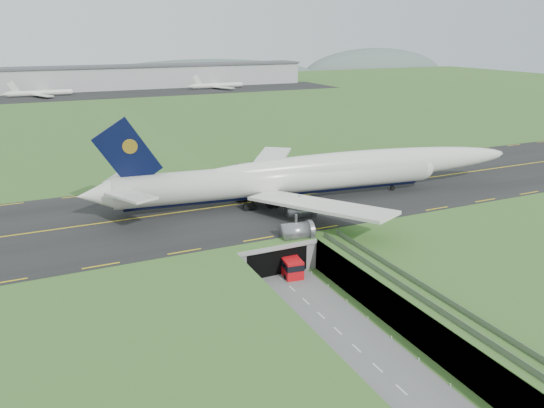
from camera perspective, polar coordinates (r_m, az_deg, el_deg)
name	(u,v)px	position (r m, az deg, el deg)	size (l,w,h in m)	color
ground	(298,295)	(91.33, 2.76, -9.72)	(900.00, 900.00, 0.00)	#3A6327
airfield_deck	(298,279)	(89.97, 2.79, -8.02)	(800.00, 800.00, 6.00)	gray
trench_road	(319,314)	(85.53, 5.13, -11.75)	(12.00, 75.00, 0.20)	slate
taxiway	(229,206)	(116.90, -4.66, -0.18)	(800.00, 44.00, 0.18)	black
tunnel_portal	(258,243)	(103.62, -1.48, -4.18)	(17.00, 22.30, 6.00)	gray
guideway	(427,303)	(80.64, 16.35, -10.21)	(3.00, 53.00, 7.05)	#A8A8A3
jumbo_jet	(311,175)	(119.98, 4.24, 3.15)	(103.00, 64.37, 21.43)	silver
shuttle_tram	(288,263)	(98.28, 1.75, -6.38)	(4.25, 8.85, 3.45)	red
cargo_terminal	(85,78)	(373.89, -19.43, 12.65)	(320.00, 67.00, 15.60)	#B2B2B2
distant_hills	(145,85)	(513.88, -13.55, 12.34)	(700.00, 91.00, 60.00)	slate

